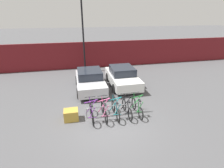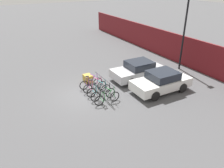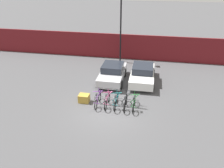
{
  "view_description": "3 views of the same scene",
  "coord_description": "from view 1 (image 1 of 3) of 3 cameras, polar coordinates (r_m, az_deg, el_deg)",
  "views": [
    {
      "loc": [
        -1.43,
        -6.99,
        4.99
      ],
      "look_at": [
        0.65,
        2.43,
        1.03
      ],
      "focal_mm": 28.0,
      "sensor_mm": 36.0,
      "label": 1
    },
    {
      "loc": [
        11.79,
        -4.77,
        6.9
      ],
      "look_at": [
        0.98,
        1.19,
        0.9
      ],
      "focal_mm": 35.0,
      "sensor_mm": 36.0,
      "label": 2
    },
    {
      "loc": [
        2.34,
        -11.38,
        7.88
      ],
      "look_at": [
        -0.05,
        1.6,
        1.07
      ],
      "focal_mm": 35.0,
      "sensor_mm": 36.0,
      "label": 3
    }
  ],
  "objects": [
    {
      "name": "bike_rack",
      "position": [
        9.08,
        0.76,
        -7.51
      ],
      "size": [
        2.93,
        0.04,
        0.57
      ],
      "color": "gray",
      "rests_on": "ground"
    },
    {
      "name": "car_white",
      "position": [
        12.67,
        3.38,
        2.44
      ],
      "size": [
        1.91,
        4.01,
        1.4
      ],
      "color": "silver",
      "rests_on": "ground"
    },
    {
      "name": "ground_plane",
      "position": [
        8.7,
        -0.77,
        -12.66
      ],
      "size": [
        120.0,
        120.0,
        0.0
      ],
      "primitive_type": "plane",
      "color": "#4C4C4F"
    },
    {
      "name": "bicycle_green",
      "position": [
        9.32,
        8.19,
        -7.6
      ],
      "size": [
        0.68,
        1.71,
        1.05
      ],
      "rotation": [
        0.0,
        0.0,
        -0.06
      ],
      "color": "black",
      "rests_on": "ground"
    },
    {
      "name": "hoarding_wall",
      "position": [
        16.97,
        -7.45,
        9.35
      ],
      "size": [
        36.0,
        0.16,
        2.48
      ],
      "primitive_type": "cube",
      "color": "maroon",
      "rests_on": "ground"
    },
    {
      "name": "bicycle_purple",
      "position": [
        8.84,
        -6.66,
        -9.3
      ],
      "size": [
        0.68,
        1.71,
        1.05
      ],
      "rotation": [
        0.0,
        0.0,
        0.04
      ],
      "color": "black",
      "rests_on": "ground"
    },
    {
      "name": "cargo_crate",
      "position": [
        9.04,
        -13.18,
        -9.79
      ],
      "size": [
        0.7,
        0.56,
        0.55
      ],
      "primitive_type": "cube",
      "color": "#B28C33",
      "rests_on": "ground"
    },
    {
      "name": "car_silver",
      "position": [
        12.07,
        -7.21,
        1.26
      ],
      "size": [
        1.91,
        3.98,
        1.4
      ],
      "color": "#B7B7BC",
      "rests_on": "ground"
    },
    {
      "name": "bicycle_pink",
      "position": [
        8.91,
        -2.57,
        -8.89
      ],
      "size": [
        0.68,
        1.71,
        1.05
      ],
      "rotation": [
        0.0,
        0.0,
        0.04
      ],
      "color": "black",
      "rests_on": "ground"
    },
    {
      "name": "bicycle_black",
      "position": [
        9.15,
        4.93,
        -8.02
      ],
      "size": [
        0.68,
        1.71,
        1.05
      ],
      "rotation": [
        0.0,
        0.0,
        0.0
      ],
      "color": "black",
      "rests_on": "ground"
    },
    {
      "name": "lamp_post",
      "position": [
        15.58,
        -9.48,
        17.02
      ],
      "size": [
        0.24,
        0.44,
        6.55
      ],
      "color": "black",
      "rests_on": "ground"
    },
    {
      "name": "bicycle_teal",
      "position": [
        9.01,
        1.17,
        -8.48
      ],
      "size": [
        0.68,
        1.71,
        1.05
      ],
      "rotation": [
        0.0,
        0.0,
        -0.03
      ],
      "color": "black",
      "rests_on": "ground"
    }
  ]
}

